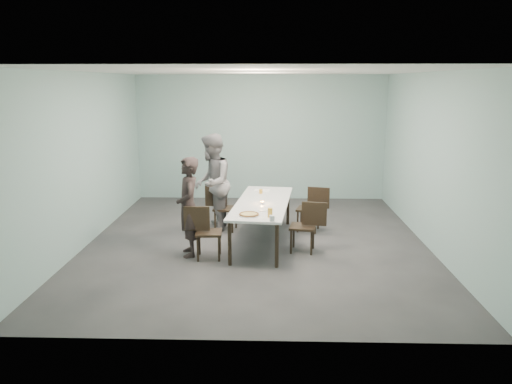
{
  "coord_description": "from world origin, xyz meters",
  "views": [
    {
      "loc": [
        0.25,
        -8.58,
        2.83
      ],
      "look_at": [
        0.0,
        -0.32,
        1.0
      ],
      "focal_mm": 35.0,
      "sensor_mm": 36.0,
      "label": 1
    }
  ],
  "objects_px": {
    "diner_far": "(212,183)",
    "beer_glass": "(270,213)",
    "chair_near_right": "(307,223)",
    "chair_far_left": "(221,205)",
    "side_plate": "(263,210)",
    "amber_tumbler": "(261,191)",
    "diner_near": "(188,207)",
    "pizza": "(249,214)",
    "water_tumbler": "(272,218)",
    "table": "(263,205)",
    "tealight": "(262,203)",
    "chair_far_right": "(313,206)",
    "chair_near_left": "(204,229)"
  },
  "relations": [
    {
      "from": "chair_near_right",
      "to": "tealight",
      "type": "height_order",
      "value": "chair_near_right"
    },
    {
      "from": "table",
      "to": "tealight",
      "type": "xyz_separation_m",
      "value": [
        -0.0,
        -0.17,
        0.08
      ]
    },
    {
      "from": "side_plate",
      "to": "diner_near",
      "type": "bearing_deg",
      "value": -175.94
    },
    {
      "from": "chair_near_right",
      "to": "side_plate",
      "type": "height_order",
      "value": "chair_near_right"
    },
    {
      "from": "diner_near",
      "to": "water_tumbler",
      "type": "relative_size",
      "value": 18.3
    },
    {
      "from": "pizza",
      "to": "side_plate",
      "type": "height_order",
      "value": "pizza"
    },
    {
      "from": "diner_near",
      "to": "beer_glass",
      "type": "distance_m",
      "value": 1.38
    },
    {
      "from": "chair_near_right",
      "to": "amber_tumbler",
      "type": "distance_m",
      "value": 1.44
    },
    {
      "from": "diner_far",
      "to": "beer_glass",
      "type": "height_order",
      "value": "diner_far"
    },
    {
      "from": "side_plate",
      "to": "diner_far",
      "type": "bearing_deg",
      "value": 127.07
    },
    {
      "from": "chair_far_left",
      "to": "chair_far_right",
      "type": "height_order",
      "value": "same"
    },
    {
      "from": "chair_near_left",
      "to": "chair_far_right",
      "type": "relative_size",
      "value": 1.0
    },
    {
      "from": "chair_near_left",
      "to": "pizza",
      "type": "relative_size",
      "value": 2.56
    },
    {
      "from": "water_tumbler",
      "to": "tealight",
      "type": "bearing_deg",
      "value": 98.75
    },
    {
      "from": "chair_near_right",
      "to": "diner_near",
      "type": "xyz_separation_m",
      "value": [
        -1.97,
        -0.22,
        0.32
      ]
    },
    {
      "from": "water_tumbler",
      "to": "table",
      "type": "bearing_deg",
      "value": 97.47
    },
    {
      "from": "chair_near_right",
      "to": "pizza",
      "type": "bearing_deg",
      "value": 35.38
    },
    {
      "from": "amber_tumbler",
      "to": "water_tumbler",
      "type": "bearing_deg",
      "value": -83.77
    },
    {
      "from": "table",
      "to": "pizza",
      "type": "distance_m",
      "value": 0.97
    },
    {
      "from": "pizza",
      "to": "side_plate",
      "type": "distance_m",
      "value": 0.39
    },
    {
      "from": "side_plate",
      "to": "amber_tumbler",
      "type": "bearing_deg",
      "value": 92.95
    },
    {
      "from": "beer_glass",
      "to": "table",
      "type": "bearing_deg",
      "value": 97.32
    },
    {
      "from": "chair_near_right",
      "to": "water_tumbler",
      "type": "height_order",
      "value": "chair_near_right"
    },
    {
      "from": "diner_far",
      "to": "chair_near_right",
      "type": "bearing_deg",
      "value": 57.51
    },
    {
      "from": "pizza",
      "to": "diner_far",
      "type": "bearing_deg",
      "value": 115.32
    },
    {
      "from": "water_tumbler",
      "to": "chair_far_right",
      "type": "bearing_deg",
      "value": 68.45
    },
    {
      "from": "diner_far",
      "to": "beer_glass",
      "type": "relative_size",
      "value": 12.53
    },
    {
      "from": "diner_far",
      "to": "water_tumbler",
      "type": "relative_size",
      "value": 20.88
    },
    {
      "from": "side_plate",
      "to": "amber_tumbler",
      "type": "xyz_separation_m",
      "value": [
        -0.07,
        1.29,
        0.04
      ]
    },
    {
      "from": "pizza",
      "to": "amber_tumbler",
      "type": "relative_size",
      "value": 4.25
    },
    {
      "from": "chair_far_left",
      "to": "diner_far",
      "type": "distance_m",
      "value": 0.47
    },
    {
      "from": "diner_far",
      "to": "side_plate",
      "type": "relative_size",
      "value": 10.44
    },
    {
      "from": "chair_near_left",
      "to": "side_plate",
      "type": "relative_size",
      "value": 4.83
    },
    {
      "from": "diner_far",
      "to": "beer_glass",
      "type": "bearing_deg",
      "value": 34.28
    },
    {
      "from": "amber_tumbler",
      "to": "chair_far_right",
      "type": "bearing_deg",
      "value": 2.93
    },
    {
      "from": "water_tumbler",
      "to": "amber_tumbler",
      "type": "distance_m",
      "value": 1.95
    },
    {
      "from": "diner_far",
      "to": "chair_far_left",
      "type": "bearing_deg",
      "value": 106.52
    },
    {
      "from": "pizza",
      "to": "amber_tumbler",
      "type": "height_order",
      "value": "amber_tumbler"
    },
    {
      "from": "table",
      "to": "chair_far_right",
      "type": "bearing_deg",
      "value": 37.22
    },
    {
      "from": "chair_near_right",
      "to": "tealight",
      "type": "xyz_separation_m",
      "value": [
        -0.77,
        0.31,
        0.27
      ]
    },
    {
      "from": "table",
      "to": "diner_far",
      "type": "bearing_deg",
      "value": 144.23
    },
    {
      "from": "table",
      "to": "chair_near_left",
      "type": "bearing_deg",
      "value": -137.63
    },
    {
      "from": "tealight",
      "to": "water_tumbler",
      "type": "bearing_deg",
      "value": -81.25
    },
    {
      "from": "beer_glass",
      "to": "chair_near_right",
      "type": "bearing_deg",
      "value": 41.73
    },
    {
      "from": "chair_near_right",
      "to": "pizza",
      "type": "relative_size",
      "value": 2.56
    },
    {
      "from": "table",
      "to": "chair_near_left",
      "type": "distance_m",
      "value": 1.29
    },
    {
      "from": "chair_far_right",
      "to": "amber_tumbler",
      "type": "relative_size",
      "value": 10.88
    },
    {
      "from": "chair_near_right",
      "to": "chair_far_left",
      "type": "bearing_deg",
      "value": -28.31
    },
    {
      "from": "pizza",
      "to": "amber_tumbler",
      "type": "distance_m",
      "value": 1.62
    },
    {
      "from": "chair_far_left",
      "to": "chair_near_right",
      "type": "xyz_separation_m",
      "value": [
        1.57,
        -1.24,
        0.0
      ]
    }
  ]
}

